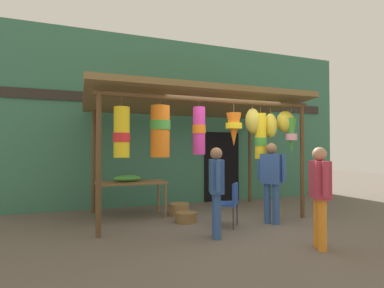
{
  "coord_description": "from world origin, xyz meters",
  "views": [
    {
      "loc": [
        -2.71,
        -5.34,
        1.47
      ],
      "look_at": [
        -0.27,
        1.21,
        1.62
      ],
      "focal_mm": 28.1,
      "sensor_mm": 36.0,
      "label": 1
    }
  ],
  "objects_px": {
    "display_table": "(131,185)",
    "vendor_in_orange": "(320,189)",
    "flower_heap_on_table": "(128,178)",
    "shopper_by_bananas": "(271,176)",
    "folding_chair": "(230,201)",
    "wicker_basket_by_table": "(179,209)",
    "customer_foreground": "(216,185)",
    "wicker_basket_spare": "(186,217)"
  },
  "relations": [
    {
      "from": "display_table",
      "to": "flower_heap_on_table",
      "type": "height_order",
      "value": "flower_heap_on_table"
    },
    {
      "from": "flower_heap_on_table",
      "to": "wicker_basket_spare",
      "type": "xyz_separation_m",
      "value": [
        1.04,
        -0.91,
        -0.75
      ]
    },
    {
      "from": "display_table",
      "to": "flower_heap_on_table",
      "type": "bearing_deg",
      "value": 126.66
    },
    {
      "from": "folding_chair",
      "to": "wicker_basket_spare",
      "type": "distance_m",
      "value": 1.01
    },
    {
      "from": "shopper_by_bananas",
      "to": "customer_foreground",
      "type": "bearing_deg",
      "value": -161.53
    },
    {
      "from": "folding_chair",
      "to": "wicker_basket_by_table",
      "type": "xyz_separation_m",
      "value": [
        -0.59,
        1.35,
        -0.37
      ]
    },
    {
      "from": "vendor_in_orange",
      "to": "wicker_basket_spare",
      "type": "bearing_deg",
      "value": 120.38
    },
    {
      "from": "vendor_in_orange",
      "to": "wicker_basket_by_table",
      "type": "bearing_deg",
      "value": 112.91
    },
    {
      "from": "flower_heap_on_table",
      "to": "customer_foreground",
      "type": "distance_m",
      "value": 2.41
    },
    {
      "from": "vendor_in_orange",
      "to": "customer_foreground",
      "type": "relative_size",
      "value": 1.0
    },
    {
      "from": "display_table",
      "to": "vendor_in_orange",
      "type": "relative_size",
      "value": 0.98
    },
    {
      "from": "display_table",
      "to": "wicker_basket_spare",
      "type": "distance_m",
      "value": 1.43
    },
    {
      "from": "wicker_basket_spare",
      "to": "vendor_in_orange",
      "type": "relative_size",
      "value": 0.28
    },
    {
      "from": "display_table",
      "to": "vendor_in_orange",
      "type": "height_order",
      "value": "vendor_in_orange"
    },
    {
      "from": "wicker_basket_spare",
      "to": "shopper_by_bananas",
      "type": "bearing_deg",
      "value": -24.6
    },
    {
      "from": "flower_heap_on_table",
      "to": "folding_chair",
      "type": "bearing_deg",
      "value": -42.37
    },
    {
      "from": "display_table",
      "to": "wicker_basket_spare",
      "type": "relative_size",
      "value": 3.54
    },
    {
      "from": "folding_chair",
      "to": "customer_foreground",
      "type": "bearing_deg",
      "value": -134.61
    },
    {
      "from": "folding_chair",
      "to": "shopper_by_bananas",
      "type": "xyz_separation_m",
      "value": [
        0.9,
        -0.07,
        0.45
      ]
    },
    {
      "from": "flower_heap_on_table",
      "to": "shopper_by_bananas",
      "type": "distance_m",
      "value": 3.08
    },
    {
      "from": "flower_heap_on_table",
      "to": "display_table",
      "type": "bearing_deg",
      "value": -53.34
    },
    {
      "from": "display_table",
      "to": "vendor_in_orange",
      "type": "bearing_deg",
      "value": -53.25
    },
    {
      "from": "folding_chair",
      "to": "wicker_basket_spare",
      "type": "xyz_separation_m",
      "value": [
        -0.67,
        0.65,
        -0.4
      ]
    },
    {
      "from": "customer_foreground",
      "to": "shopper_by_bananas",
      "type": "xyz_separation_m",
      "value": [
        1.45,
        0.48,
        0.07
      ]
    },
    {
      "from": "wicker_basket_spare",
      "to": "shopper_by_bananas",
      "type": "relative_size",
      "value": 0.26
    },
    {
      "from": "display_table",
      "to": "shopper_by_bananas",
      "type": "relative_size",
      "value": 0.92
    },
    {
      "from": "flower_heap_on_table",
      "to": "wicker_basket_spare",
      "type": "bearing_deg",
      "value": -41.09
    },
    {
      "from": "wicker_basket_spare",
      "to": "wicker_basket_by_table",
      "type": "bearing_deg",
      "value": 83.87
    },
    {
      "from": "flower_heap_on_table",
      "to": "vendor_in_orange",
      "type": "height_order",
      "value": "vendor_in_orange"
    },
    {
      "from": "wicker_basket_by_table",
      "to": "shopper_by_bananas",
      "type": "relative_size",
      "value": 0.28
    },
    {
      "from": "flower_heap_on_table",
      "to": "shopper_by_bananas",
      "type": "relative_size",
      "value": 0.36
    },
    {
      "from": "vendor_in_orange",
      "to": "shopper_by_bananas",
      "type": "height_order",
      "value": "shopper_by_bananas"
    },
    {
      "from": "wicker_basket_by_table",
      "to": "display_table",
      "type": "bearing_deg",
      "value": 172.59
    },
    {
      "from": "folding_chair",
      "to": "wicker_basket_by_table",
      "type": "height_order",
      "value": "folding_chair"
    },
    {
      "from": "vendor_in_orange",
      "to": "shopper_by_bananas",
      "type": "bearing_deg",
      "value": 81.27
    },
    {
      "from": "customer_foreground",
      "to": "shopper_by_bananas",
      "type": "height_order",
      "value": "shopper_by_bananas"
    },
    {
      "from": "wicker_basket_spare",
      "to": "shopper_by_bananas",
      "type": "height_order",
      "value": "shopper_by_bananas"
    },
    {
      "from": "folding_chair",
      "to": "shopper_by_bananas",
      "type": "height_order",
      "value": "shopper_by_bananas"
    },
    {
      "from": "wicker_basket_by_table",
      "to": "vendor_in_orange",
      "type": "bearing_deg",
      "value": -67.09
    },
    {
      "from": "flower_heap_on_table",
      "to": "customer_foreground",
      "type": "relative_size",
      "value": 0.39
    },
    {
      "from": "wicker_basket_spare",
      "to": "vendor_in_orange",
      "type": "height_order",
      "value": "vendor_in_orange"
    },
    {
      "from": "display_table",
      "to": "wicker_basket_by_table",
      "type": "xyz_separation_m",
      "value": [
        1.07,
        -0.14,
        -0.57
      ]
    }
  ]
}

